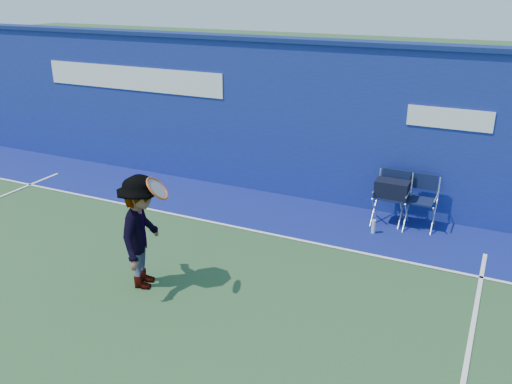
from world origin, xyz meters
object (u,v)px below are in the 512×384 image
at_px(directors_chair_right, 418,212).
at_px(tennis_player, 142,232).
at_px(directors_chair_left, 391,203).
at_px(water_bottle, 374,227).

distance_m(directors_chair_right, tennis_player, 4.86).
distance_m(directors_chair_left, directors_chair_right, 0.48).
distance_m(directors_chair_right, water_bottle, 0.87).
height_order(directors_chair_left, water_bottle, directors_chair_left).
xyz_separation_m(water_bottle, tennis_player, (-2.52, -3.07, 0.70)).
relative_size(directors_chair_left, tennis_player, 0.55).
bearing_deg(water_bottle, tennis_player, -129.39).
bearing_deg(directors_chair_right, directors_chair_left, -170.30).
bearing_deg(directors_chair_left, water_bottle, -107.74).
height_order(directors_chair_left, directors_chair_right, directors_chair_left).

